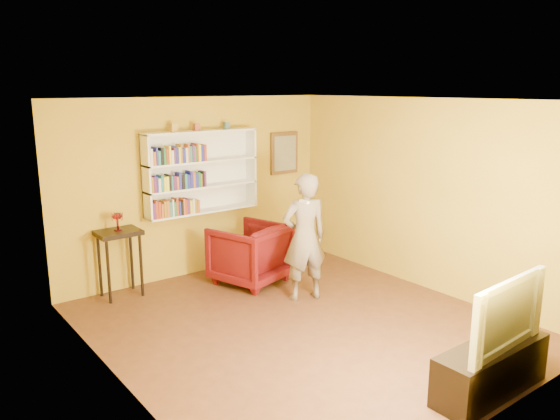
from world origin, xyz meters
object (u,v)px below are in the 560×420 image
object	(u,v)px
bookshelf	(200,172)
ruby_lustre	(117,218)
person	(305,237)
tv_cabinet	(491,369)
television	(496,311)
console_table	(119,242)
armchair	(250,254)

from	to	relation	value
bookshelf	ruby_lustre	world-z (taller)	bookshelf
person	tv_cabinet	bearing A→B (deg)	103.40
bookshelf	ruby_lustre	xyz separation A→B (m)	(-1.37, -0.16, -0.48)
person	tv_cabinet	world-z (taller)	person
ruby_lustre	television	world-z (taller)	ruby_lustre
ruby_lustre	tv_cabinet	distance (m)	4.94
person	television	xyz separation A→B (m)	(-0.11, -2.89, -0.05)
console_table	armchair	xyz separation A→B (m)	(1.72, -0.63, -0.34)
television	bookshelf	bearing A→B (deg)	92.48
ruby_lustre	armchair	bearing A→B (deg)	-20.20
tv_cabinet	armchair	bearing A→B (deg)	91.69
armchair	tv_cabinet	world-z (taller)	armchair
armchair	television	bearing A→B (deg)	75.30
console_table	person	size ratio (longest dim) A/B	0.54
tv_cabinet	television	size ratio (longest dim) A/B	1.13
tv_cabinet	television	world-z (taller)	television
armchair	tv_cabinet	bearing A→B (deg)	75.30
console_table	armchair	distance (m)	1.87
console_table	armchair	bearing A→B (deg)	-20.20
bookshelf	person	size ratio (longest dim) A/B	1.03
person	armchair	bearing A→B (deg)	-61.29
armchair	television	size ratio (longest dim) A/B	0.81
television	armchair	bearing A→B (deg)	88.49
tv_cabinet	bookshelf	bearing A→B (deg)	95.68
console_table	ruby_lustre	size ratio (longest dim) A/B	3.80
tv_cabinet	television	bearing A→B (deg)	180.00
armchair	person	bearing A→B (deg)	86.67
tv_cabinet	person	bearing A→B (deg)	87.76
console_table	ruby_lustre	bearing A→B (deg)	-75.96
armchair	console_table	bearing A→B (deg)	-36.60
bookshelf	television	distance (m)	4.75
console_table	bookshelf	bearing A→B (deg)	6.63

